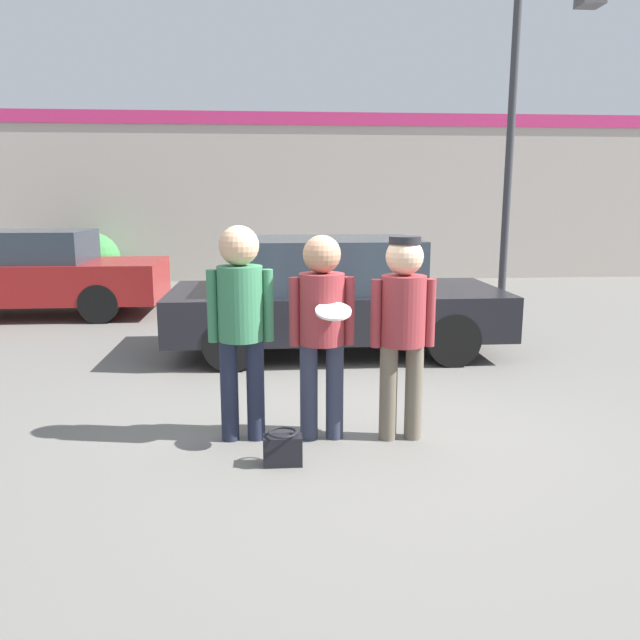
{
  "coord_description": "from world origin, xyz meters",
  "views": [
    {
      "loc": [
        -0.63,
        -5.36,
        2.04
      ],
      "look_at": [
        -0.21,
        -0.12,
        1.0
      ],
      "focal_mm": 35.0,
      "sensor_mm": 36.0,
      "label": 1
    }
  ],
  "objects_px": {
    "street_lamp": "(528,119)",
    "shrub": "(93,260)",
    "person_middle_with_frisbee": "(322,318)",
    "person_right": "(403,319)",
    "handbag": "(283,449)",
    "parked_car_far": "(21,273)",
    "person_left": "(241,312)",
    "parked_car_near": "(334,296)"
  },
  "relations": [
    {
      "from": "person_right",
      "to": "street_lamp",
      "type": "xyz_separation_m",
      "value": [
        2.86,
        4.63,
        2.15
      ]
    },
    {
      "from": "person_right",
      "to": "parked_car_far",
      "type": "xyz_separation_m",
      "value": [
        -5.4,
        6.14,
        -0.3
      ]
    },
    {
      "from": "parked_car_near",
      "to": "handbag",
      "type": "xyz_separation_m",
      "value": [
        -0.76,
        -3.6,
        -0.62
      ]
    },
    {
      "from": "person_right",
      "to": "parked_car_far",
      "type": "bearing_deg",
      "value": 131.29
    },
    {
      "from": "person_right",
      "to": "street_lamp",
      "type": "bearing_deg",
      "value": 58.26
    },
    {
      "from": "shrub",
      "to": "handbag",
      "type": "xyz_separation_m",
      "value": [
        4.15,
        -10.22,
        -0.49
      ]
    },
    {
      "from": "shrub",
      "to": "person_middle_with_frisbee",
      "type": "bearing_deg",
      "value": -65.11
    },
    {
      "from": "person_left",
      "to": "street_lamp",
      "type": "distance_m",
      "value": 6.54
    },
    {
      "from": "parked_car_near",
      "to": "handbag",
      "type": "distance_m",
      "value": 3.73
    },
    {
      "from": "parked_car_near",
      "to": "parked_car_far",
      "type": "relative_size",
      "value": 0.91
    },
    {
      "from": "parked_car_far",
      "to": "person_right",
      "type": "bearing_deg",
      "value": -48.71
    },
    {
      "from": "parked_car_far",
      "to": "shrub",
      "type": "relative_size",
      "value": 3.8
    },
    {
      "from": "parked_car_far",
      "to": "person_left",
      "type": "bearing_deg",
      "value": -56.19
    },
    {
      "from": "street_lamp",
      "to": "person_middle_with_frisbee",
      "type": "bearing_deg",
      "value": -127.7
    },
    {
      "from": "person_right",
      "to": "parked_car_far",
      "type": "distance_m",
      "value": 8.18
    },
    {
      "from": "person_middle_with_frisbee",
      "to": "handbag",
      "type": "xyz_separation_m",
      "value": [
        -0.35,
        -0.52,
        -0.92
      ]
    },
    {
      "from": "person_left",
      "to": "shrub",
      "type": "xyz_separation_m",
      "value": [
        -3.83,
        9.67,
        -0.48
      ]
    },
    {
      "from": "person_left",
      "to": "handbag",
      "type": "height_order",
      "value": "person_left"
    },
    {
      "from": "person_left",
      "to": "person_right",
      "type": "height_order",
      "value": "person_left"
    },
    {
      "from": "parked_car_far",
      "to": "parked_car_near",
      "type": "bearing_deg",
      "value": -30.32
    },
    {
      "from": "person_left",
      "to": "parked_car_far",
      "type": "relative_size",
      "value": 0.38
    },
    {
      "from": "parked_car_far",
      "to": "handbag",
      "type": "height_order",
      "value": "parked_car_far"
    },
    {
      "from": "person_middle_with_frisbee",
      "to": "parked_car_far",
      "type": "xyz_separation_m",
      "value": [
        -4.73,
        6.08,
        -0.3
      ]
    },
    {
      "from": "person_left",
      "to": "parked_car_far",
      "type": "bearing_deg",
      "value": 123.81
    },
    {
      "from": "parked_car_near",
      "to": "handbag",
      "type": "height_order",
      "value": "parked_car_near"
    },
    {
      "from": "person_right",
      "to": "handbag",
      "type": "distance_m",
      "value": 1.45
    },
    {
      "from": "person_middle_with_frisbee",
      "to": "handbag",
      "type": "height_order",
      "value": "person_middle_with_frisbee"
    },
    {
      "from": "handbag",
      "to": "shrub",
      "type": "bearing_deg",
      "value": 112.11
    },
    {
      "from": "street_lamp",
      "to": "parked_car_far",
      "type": "bearing_deg",
      "value": 169.63
    },
    {
      "from": "shrub",
      "to": "handbag",
      "type": "bearing_deg",
      "value": -67.89
    },
    {
      "from": "person_left",
      "to": "handbag",
      "type": "bearing_deg",
      "value": -59.67
    },
    {
      "from": "person_middle_with_frisbee",
      "to": "person_right",
      "type": "height_order",
      "value": "person_middle_with_frisbee"
    },
    {
      "from": "person_middle_with_frisbee",
      "to": "street_lamp",
      "type": "distance_m",
      "value": 6.17
    },
    {
      "from": "handbag",
      "to": "parked_car_near",
      "type": "bearing_deg",
      "value": 78.03
    },
    {
      "from": "parked_car_far",
      "to": "street_lamp",
      "type": "xyz_separation_m",
      "value": [
        8.26,
        -1.51,
        2.46
      ]
    },
    {
      "from": "person_right",
      "to": "street_lamp",
      "type": "relative_size",
      "value": 0.34
    },
    {
      "from": "parked_car_near",
      "to": "parked_car_far",
      "type": "bearing_deg",
      "value": 149.68
    },
    {
      "from": "handbag",
      "to": "person_right",
      "type": "bearing_deg",
      "value": 24.51
    },
    {
      "from": "person_left",
      "to": "parked_car_near",
      "type": "bearing_deg",
      "value": 70.36
    },
    {
      "from": "parked_car_near",
      "to": "shrub",
      "type": "distance_m",
      "value": 8.25
    },
    {
      "from": "street_lamp",
      "to": "shrub",
      "type": "distance_m",
      "value": 9.87
    },
    {
      "from": "parked_car_near",
      "to": "person_right",
      "type": "bearing_deg",
      "value": -85.37
    }
  ]
}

